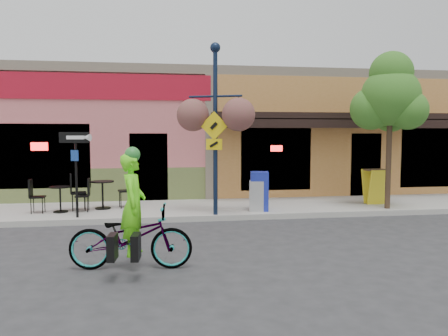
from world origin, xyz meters
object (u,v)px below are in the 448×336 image
Objects in this scene: street_tree at (389,130)px; one_way_sign at (76,175)px; newspaper_box_grey at (256,196)px; building at (222,135)px; lamp_post at (215,130)px; cyclist_rider at (133,219)px; bicycle at (131,237)px; newspaper_box_blue at (259,191)px.

one_way_sign is at bearing -179.71° from street_tree.
newspaper_box_grey is 4.23m from street_tree.
building is 8.29m from one_way_sign.
lamp_post is 1.00× the size of street_tree.
lamp_post is 2.06× the size of one_way_sign.
lamp_post is 5.37× the size of newspaper_box_grey.
lamp_post is 3.75m from one_way_sign.
lamp_post is at bearing -20.57° from cyclist_rider.
cyclist_rider is 4.41m from one_way_sign.
bicycle is 0.95× the size of one_way_sign.
bicycle is 2.47× the size of newspaper_box_grey.
street_tree reaches higher than newspaper_box_grey.
building is 6.69m from newspaper_box_grey.
bicycle is 0.32m from cyclist_rider.
building is at bearing -10.93° from bicycle.
newspaper_box_grey is at bearing 22.94° from one_way_sign.
bicycle is 0.46× the size of street_tree.
lamp_post is at bearing 17.85° from one_way_sign.
street_tree is (6.94, 4.12, 1.54)m from cyclist_rider.
building is 11.37m from bicycle.
newspaper_box_blue is at bearing -31.03° from cyclist_rider.
bicycle is (-3.19, -10.77, -1.70)m from building.
lamp_post is 5.02m from street_tree.
lamp_post is 2.22m from newspaper_box_grey.
bicycle is at bearing -116.32° from newspaper_box_blue.
cyclist_rider is 0.38× the size of lamp_post.
building is 21.69× the size of newspaper_box_grey.
street_tree is (5.01, 0.20, -0.00)m from lamp_post.
lamp_post is 4.14× the size of newspaper_box_blue.
building is 4.04× the size of street_tree.
newspaper_box_grey is at bearing 41.20° from lamp_post.
cyclist_rider is (-3.14, -10.77, -1.39)m from building.
one_way_sign is 8.65m from street_tree.
bicycle is at bearing -106.52° from building.
lamp_post is 2.18m from newspaper_box_blue.
newspaper_box_blue is 4.10m from street_tree.
one_way_sign reaches higher than bicycle.
newspaper_box_grey is 0.19× the size of street_tree.
bicycle reaches higher than newspaper_box_grey.
one_way_sign is (-1.58, 4.08, 0.70)m from bicycle.
lamp_post is (1.93, 3.92, 1.54)m from cyclist_rider.
newspaper_box_grey is (3.13, 4.30, -0.29)m from cyclist_rider.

